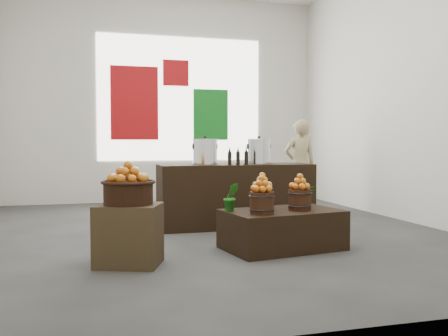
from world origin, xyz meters
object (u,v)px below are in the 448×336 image
object	(u,v)px
wicker_basket	(128,193)
display_table	(282,230)
shopper	(300,165)
stock_pot_center	(259,152)
crate	(129,235)
counter	(236,195)
stock_pot_left	(205,152)

from	to	relation	value
wicker_basket	display_table	distance (m)	1.74
shopper	wicker_basket	bearing A→B (deg)	47.57
stock_pot_center	display_table	bearing A→B (deg)	-99.85
wicker_basket	stock_pot_center	bearing A→B (deg)	43.00
crate	wicker_basket	xyz separation A→B (m)	(0.00, 0.00, 0.39)
display_table	counter	xyz separation A→B (m)	(-0.07, 1.52, 0.22)
stock_pot_left	crate	bearing A→B (deg)	-122.81
stock_pot_center	counter	bearing A→B (deg)	179.44
shopper	counter	bearing A→B (deg)	43.61
counter	stock_pot_left	xyz separation A→B (m)	(-0.43, 0.00, 0.59)
stock_pot_left	stock_pot_center	size ratio (longest dim) A/B	1.00
crate	shopper	size ratio (longest dim) A/B	0.37
stock_pot_left	shopper	xyz separation A→B (m)	(1.99, 1.36, -0.25)
crate	wicker_basket	distance (m)	0.39
wicker_basket	display_table	size ratio (longest dim) A/B	0.38
counter	shopper	size ratio (longest dim) A/B	1.36
crate	shopper	bearing A→B (deg)	45.07
shopper	display_table	bearing A→B (deg)	65.15
counter	shopper	world-z (taller)	shopper
crate	counter	size ratio (longest dim) A/B	0.27
display_table	stock_pot_left	xyz separation A→B (m)	(-0.50, 1.52, 0.81)
stock_pot_left	counter	bearing A→B (deg)	-0.56
display_table	shopper	xyz separation A→B (m)	(1.49, 2.88, 0.56)
stock_pot_left	stock_pot_center	world-z (taller)	same
stock_pot_left	shopper	distance (m)	2.42
stock_pot_center	shopper	bearing A→B (deg)	48.03
counter	stock_pot_left	distance (m)	0.73
stock_pot_left	stock_pot_center	bearing A→B (deg)	-0.56
display_table	stock_pot_center	size ratio (longest dim) A/B	3.79
counter	shopper	bearing A→B (deg)	41.66
wicker_basket	display_table	xyz separation A→B (m)	(1.66, 0.27, -0.47)
wicker_basket	display_table	bearing A→B (deg)	9.37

